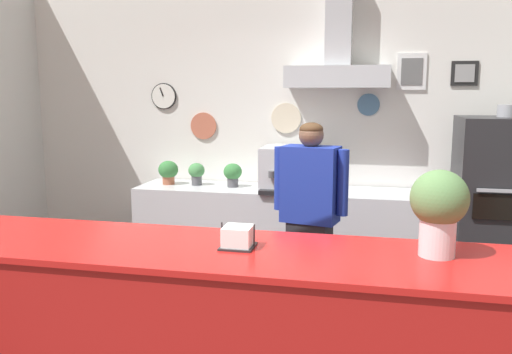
{
  "coord_description": "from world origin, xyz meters",
  "views": [
    {
      "loc": [
        0.9,
        -2.66,
        1.81
      ],
      "look_at": [
        0.13,
        0.8,
        1.23
      ],
      "focal_mm": 37.14,
      "sensor_mm": 36.0,
      "label": 1
    }
  ],
  "objects_px": {
    "potted_rosemary": "(325,177)",
    "potted_basil": "(168,171)",
    "pizza_oven": "(499,214)",
    "shop_worker": "(310,225)",
    "potted_oregano": "(197,172)",
    "napkin_holder": "(238,238)",
    "potted_sage": "(233,173)",
    "basil_vase": "(439,209)",
    "espresso_machine": "(286,169)"
  },
  "relations": [
    {
      "from": "potted_rosemary",
      "to": "espresso_machine",
      "type": "bearing_deg",
      "value": -174.47
    },
    {
      "from": "espresso_machine",
      "to": "potted_rosemary",
      "type": "height_order",
      "value": "espresso_machine"
    },
    {
      "from": "shop_worker",
      "to": "potted_rosemary",
      "type": "height_order",
      "value": "shop_worker"
    },
    {
      "from": "potted_rosemary",
      "to": "potted_basil",
      "type": "bearing_deg",
      "value": 179.97
    },
    {
      "from": "potted_rosemary",
      "to": "napkin_holder",
      "type": "bearing_deg",
      "value": -94.01
    },
    {
      "from": "pizza_oven",
      "to": "potted_rosemary",
      "type": "xyz_separation_m",
      "value": [
        -1.47,
        0.27,
        0.22
      ]
    },
    {
      "from": "pizza_oven",
      "to": "shop_worker",
      "type": "bearing_deg",
      "value": -148.4
    },
    {
      "from": "potted_basil",
      "to": "pizza_oven",
      "type": "bearing_deg",
      "value": -5.07
    },
    {
      "from": "napkin_holder",
      "to": "potted_oregano",
      "type": "bearing_deg",
      "value": 112.98
    },
    {
      "from": "basil_vase",
      "to": "napkin_holder",
      "type": "xyz_separation_m",
      "value": [
        -0.9,
        -0.07,
        -0.17
      ]
    },
    {
      "from": "potted_rosemary",
      "to": "basil_vase",
      "type": "bearing_deg",
      "value": -73.6
    },
    {
      "from": "potted_rosemary",
      "to": "potted_oregano",
      "type": "bearing_deg",
      "value": 179.15
    },
    {
      "from": "potted_sage",
      "to": "napkin_holder",
      "type": "bearing_deg",
      "value": -74.38
    },
    {
      "from": "potted_sage",
      "to": "potted_oregano",
      "type": "relative_size",
      "value": 1.05
    },
    {
      "from": "pizza_oven",
      "to": "basil_vase",
      "type": "relative_size",
      "value": 4.34
    },
    {
      "from": "espresso_machine",
      "to": "potted_oregano",
      "type": "height_order",
      "value": "espresso_machine"
    },
    {
      "from": "pizza_oven",
      "to": "espresso_machine",
      "type": "relative_size",
      "value": 3.02
    },
    {
      "from": "shop_worker",
      "to": "potted_sage",
      "type": "distance_m",
      "value": 1.47
    },
    {
      "from": "espresso_machine",
      "to": "potted_rosemary",
      "type": "xyz_separation_m",
      "value": [
        0.36,
        0.03,
        -0.07
      ]
    },
    {
      "from": "potted_oregano",
      "to": "basil_vase",
      "type": "distance_m",
      "value": 3.2
    },
    {
      "from": "shop_worker",
      "to": "potted_rosemary",
      "type": "relative_size",
      "value": 7.08
    },
    {
      "from": "potted_rosemary",
      "to": "basil_vase",
      "type": "height_order",
      "value": "basil_vase"
    },
    {
      "from": "potted_oregano",
      "to": "napkin_holder",
      "type": "height_order",
      "value": "napkin_holder"
    },
    {
      "from": "potted_oregano",
      "to": "basil_vase",
      "type": "xyz_separation_m",
      "value": [
        1.99,
        -2.49,
        0.27
      ]
    },
    {
      "from": "napkin_holder",
      "to": "shop_worker",
      "type": "bearing_deg",
      "value": 82.47
    },
    {
      "from": "shop_worker",
      "to": "potted_oregano",
      "type": "relative_size",
      "value": 7.27
    },
    {
      "from": "pizza_oven",
      "to": "espresso_machine",
      "type": "height_order",
      "value": "pizza_oven"
    },
    {
      "from": "potted_rosemary",
      "to": "basil_vase",
      "type": "distance_m",
      "value": 2.59
    },
    {
      "from": "pizza_oven",
      "to": "potted_rosemary",
      "type": "height_order",
      "value": "pizza_oven"
    },
    {
      "from": "espresso_machine",
      "to": "basil_vase",
      "type": "relative_size",
      "value": 1.44
    },
    {
      "from": "potted_sage",
      "to": "basil_vase",
      "type": "distance_m",
      "value": 2.96
    },
    {
      "from": "basil_vase",
      "to": "pizza_oven",
      "type": "bearing_deg",
      "value": 71.4
    },
    {
      "from": "potted_basil",
      "to": "napkin_holder",
      "type": "xyz_separation_m",
      "value": [
        1.37,
        -2.54,
        0.1
      ]
    },
    {
      "from": "espresso_machine",
      "to": "basil_vase",
      "type": "xyz_separation_m",
      "value": [
        1.08,
        -2.43,
        0.2
      ]
    },
    {
      "from": "potted_oregano",
      "to": "potted_basil",
      "type": "bearing_deg",
      "value": -176.47
    },
    {
      "from": "basil_vase",
      "to": "napkin_holder",
      "type": "relative_size",
      "value": 2.37
    },
    {
      "from": "potted_sage",
      "to": "napkin_holder",
      "type": "xyz_separation_m",
      "value": [
        0.71,
        -2.53,
        0.1
      ]
    },
    {
      "from": "shop_worker",
      "to": "potted_oregano",
      "type": "distance_m",
      "value": 1.74
    },
    {
      "from": "pizza_oven",
      "to": "napkin_holder",
      "type": "bearing_deg",
      "value": -125.95
    },
    {
      "from": "shop_worker",
      "to": "espresso_machine",
      "type": "distance_m",
      "value": 1.21
    },
    {
      "from": "napkin_holder",
      "to": "potted_rosemary",
      "type": "bearing_deg",
      "value": 85.99
    },
    {
      "from": "potted_basil",
      "to": "basil_vase",
      "type": "bearing_deg",
      "value": -47.32
    },
    {
      "from": "pizza_oven",
      "to": "napkin_holder",
      "type": "xyz_separation_m",
      "value": [
        -1.65,
        -2.27,
        0.32
      ]
    },
    {
      "from": "potted_sage",
      "to": "potted_rosemary",
      "type": "distance_m",
      "value": 0.89
    },
    {
      "from": "potted_oregano",
      "to": "basil_vase",
      "type": "height_order",
      "value": "basil_vase"
    },
    {
      "from": "pizza_oven",
      "to": "potted_oregano",
      "type": "distance_m",
      "value": 2.75
    },
    {
      "from": "shop_worker",
      "to": "basil_vase",
      "type": "xyz_separation_m",
      "value": [
        0.72,
        -1.3,
        0.44
      ]
    },
    {
      "from": "potted_oregano",
      "to": "pizza_oven",
      "type": "bearing_deg",
      "value": -5.97
    },
    {
      "from": "potted_basil",
      "to": "potted_sage",
      "type": "bearing_deg",
      "value": -0.45
    },
    {
      "from": "pizza_oven",
      "to": "potted_sage",
      "type": "relative_size",
      "value": 7.42
    }
  ]
}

